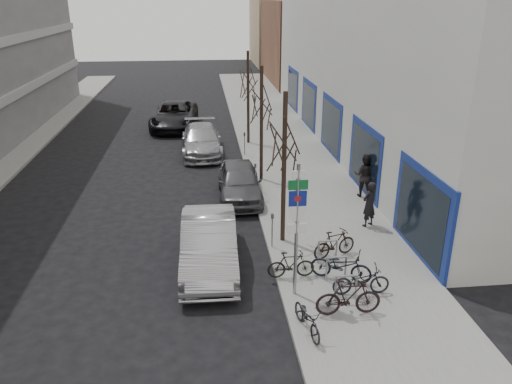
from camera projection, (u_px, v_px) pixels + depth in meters
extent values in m
plane|color=black|center=(214.00, 303.00, 14.60)|extent=(120.00, 120.00, 0.00)
cube|color=slate|center=(300.00, 179.00, 24.28)|extent=(5.00, 70.00, 0.15)
cube|color=#B7B7B2|center=(492.00, 58.00, 29.29)|extent=(20.00, 32.00, 10.00)
cube|color=brown|center=(327.00, 42.00, 51.46)|extent=(12.00, 14.00, 8.00)
cube|color=#937A5B|center=(303.00, 28.00, 65.20)|extent=(13.00, 12.00, 9.00)
cylinder|color=gray|center=(296.00, 234.00, 14.07)|extent=(0.10, 0.10, 4.20)
cube|color=white|center=(299.00, 174.00, 13.39)|extent=(0.35, 0.03, 0.22)
cube|color=#0C5926|center=(298.00, 185.00, 13.50)|extent=(0.55, 0.03, 0.28)
cube|color=navy|center=(298.00, 199.00, 13.64)|extent=(0.50, 0.03, 0.45)
cube|color=maroon|center=(298.00, 199.00, 13.64)|extent=(0.18, 0.02, 0.14)
cube|color=white|center=(297.00, 214.00, 13.81)|extent=(0.45, 0.03, 0.45)
cube|color=white|center=(297.00, 228.00, 13.97)|extent=(0.55, 0.03, 0.28)
cylinder|color=gray|center=(336.00, 289.00, 14.29)|extent=(0.06, 0.06, 0.80)
cylinder|color=gray|center=(356.00, 287.00, 14.35)|extent=(0.06, 0.06, 0.80)
cylinder|color=gray|center=(347.00, 276.00, 14.18)|extent=(0.60, 0.06, 0.06)
cylinder|color=gray|center=(327.00, 269.00, 15.31)|extent=(0.06, 0.06, 0.80)
cylinder|color=gray|center=(346.00, 268.00, 15.37)|extent=(0.06, 0.06, 0.80)
cylinder|color=gray|center=(337.00, 257.00, 15.19)|extent=(0.60, 0.06, 0.06)
cylinder|color=gray|center=(318.00, 252.00, 16.33)|extent=(0.06, 0.06, 0.80)
cylinder|color=gray|center=(336.00, 251.00, 16.39)|extent=(0.06, 0.06, 0.80)
cylinder|color=gray|center=(328.00, 241.00, 16.21)|extent=(0.60, 0.06, 0.06)
cylinder|color=black|center=(284.00, 172.00, 17.09)|extent=(0.16, 0.16, 5.50)
cylinder|color=black|center=(261.00, 126.00, 23.11)|extent=(0.16, 0.16, 5.50)
cylinder|color=black|center=(248.00, 99.00, 29.12)|extent=(0.16, 0.16, 5.50)
cylinder|color=gray|center=(272.00, 233.00, 17.34)|extent=(0.05, 0.05, 1.10)
cube|color=#3F3F44|center=(272.00, 216.00, 17.11)|extent=(0.10, 0.08, 0.18)
cylinder|color=gray|center=(255.00, 179.00, 22.42)|extent=(0.05, 0.05, 1.10)
cube|color=#3F3F44|center=(255.00, 166.00, 22.19)|extent=(0.10, 0.08, 0.18)
cylinder|color=gray|center=(245.00, 145.00, 27.51)|extent=(0.05, 0.05, 1.10)
cube|color=#3F3F44|center=(244.00, 134.00, 27.28)|extent=(0.10, 0.08, 0.18)
imported|color=black|center=(308.00, 316.00, 12.94)|extent=(0.80, 1.65, 0.97)
imported|color=black|center=(349.00, 297.00, 13.62)|extent=(1.84, 0.55, 1.12)
imported|color=black|center=(341.00, 263.00, 15.30)|extent=(1.96, 1.34, 1.16)
imported|color=black|center=(291.00, 264.00, 15.48)|extent=(1.50, 0.46, 0.91)
imported|color=black|center=(361.00, 278.00, 14.59)|extent=(1.72, 0.56, 1.04)
imported|color=black|center=(335.00, 243.00, 16.70)|extent=(1.71, 1.01, 0.99)
imported|color=#A7A6AB|center=(209.00, 244.00, 16.25)|extent=(1.86, 5.10, 1.67)
imported|color=#515056|center=(239.00, 182.00, 21.85)|extent=(1.91, 4.60, 1.56)
imported|color=#99999E|center=(202.00, 140.00, 28.18)|extent=(2.32, 5.44, 1.56)
imported|color=black|center=(174.00, 115.00, 33.76)|extent=(3.27, 6.29, 1.69)
imported|color=black|center=(369.00, 204.00, 18.83)|extent=(0.78, 0.70, 1.79)
imported|color=black|center=(364.00, 175.00, 21.65)|extent=(0.87, 0.77, 1.95)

